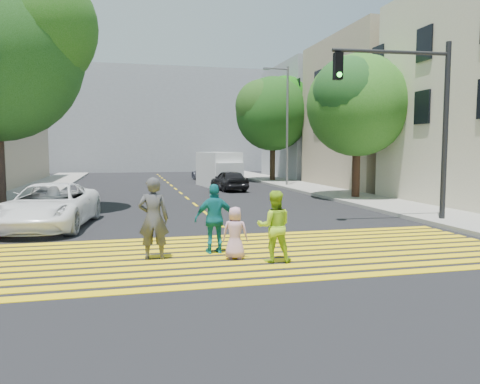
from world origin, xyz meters
name	(u,v)px	position (x,y,z in m)	size (l,w,h in m)	color
ground	(272,266)	(0.00, 0.00, 0.00)	(120.00, 120.00, 0.00)	black
sidewalk_left	(40,189)	(-8.50, 22.00, 0.07)	(3.00, 40.00, 0.15)	gray
sidewalk_right	(334,193)	(8.50, 15.00, 0.07)	(3.00, 60.00, 0.15)	gray
curb_red	(4,230)	(-6.90, 6.00, 0.08)	(0.20, 8.00, 0.16)	maroon
crosswalk	(256,253)	(0.00, 1.28, 0.01)	(13.40, 5.30, 0.01)	yellow
lane_line	(173,187)	(0.00, 22.50, 0.01)	(0.12, 34.40, 0.01)	yellow
building_right_tan	(398,114)	(15.00, 19.00, 5.00)	(10.00, 10.00, 10.00)	tan
building_right_grey	(330,123)	(15.00, 30.00, 5.00)	(10.00, 10.00, 10.00)	gray
backdrop_block	(152,121)	(0.00, 48.00, 6.00)	(30.00, 8.00, 12.00)	gray
tree_right_near	(358,100)	(8.48, 12.30, 5.12)	(6.87, 6.87, 7.56)	#371E15
tree_right_far	(274,110)	(8.32, 25.92, 5.71)	(6.57, 6.08, 8.46)	#312216
pedestrian_man	(153,218)	(-2.53, 1.28, 0.98)	(0.71, 0.47, 1.96)	#414143
pedestrian_woman	(274,226)	(0.18, 0.37, 0.83)	(0.81, 0.63, 1.66)	#9FD220
pedestrian_child	(235,233)	(-0.64, 0.87, 0.63)	(0.61, 0.40, 1.26)	#C390A6
pedestrian_extra	(215,219)	(-1.00, 1.56, 0.88)	(1.03, 0.43, 1.75)	#13737B
white_sedan	(50,206)	(-5.62, 6.63, 0.74)	(2.45, 5.32, 1.48)	white
dark_car_near	(229,180)	(3.15, 18.90, 0.65)	(1.54, 3.82, 1.30)	black
silver_car	(208,173)	(3.53, 28.79, 0.66)	(1.84, 4.53, 1.31)	gray
dark_car_parked	(226,173)	(4.85, 27.84, 0.69)	(1.46, 4.20, 1.38)	black
white_van	(219,170)	(3.14, 21.95, 1.14)	(2.47, 5.27, 2.40)	white
traffic_signal	(415,106)	(6.63, 4.61, 4.09)	(4.30, 0.56, 6.31)	black
street_lamp	(285,118)	(7.55, 20.94, 4.72)	(1.86, 0.33, 8.22)	slate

